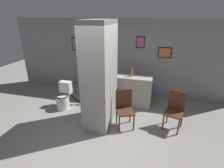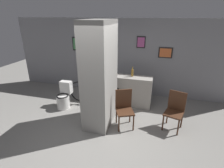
{
  "view_description": "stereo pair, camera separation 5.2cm",
  "coord_description": "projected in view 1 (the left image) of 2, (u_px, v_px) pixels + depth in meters",
  "views": [
    {
      "loc": [
        1.3,
        -3.26,
        2.7
      ],
      "look_at": [
        0.17,
        0.96,
        0.95
      ],
      "focal_mm": 28.0,
      "sensor_mm": 36.0,
      "label": 1
    },
    {
      "loc": [
        1.35,
        -3.25,
        2.7
      ],
      "look_at": [
        0.17,
        0.96,
        0.95
      ],
      "focal_mm": 28.0,
      "sensor_mm": 36.0,
      "label": 2
    }
  ],
  "objects": [
    {
      "name": "bicycle",
      "position": [
        95.0,
        93.0,
        5.53
      ],
      "size": [
        1.76,
        0.42,
        0.77
      ],
      "color": "black",
      "rests_on": "ground_plane"
    },
    {
      "name": "counter_shelf",
      "position": [
        132.0,
        91.0,
        5.45
      ],
      "size": [
        1.18,
        0.44,
        0.94
      ],
      "color": "gray",
      "rests_on": "ground_plane"
    },
    {
      "name": "pillar_center",
      "position": [
        100.0,
        76.0,
        4.27
      ],
      "size": [
        0.64,
        1.12,
        2.6
      ],
      "color": "gray",
      "rests_on": "ground_plane"
    },
    {
      "name": "ground_plane",
      "position": [
        95.0,
        134.0,
        4.24
      ],
      "size": [
        14.0,
        14.0,
        0.0
      ],
      "primitive_type": "plane",
      "color": "gray"
    },
    {
      "name": "wall_back",
      "position": [
        120.0,
        57.0,
        6.12
      ],
      "size": [
        8.0,
        0.09,
        2.6
      ],
      "color": "gray",
      "rests_on": "ground_plane"
    },
    {
      "name": "chair_near_pillar",
      "position": [
        124.0,
        107.0,
        4.4
      ],
      "size": [
        0.55,
        0.55,
        0.96
      ],
      "rotation": [
        0.0,
        0.0,
        0.42
      ],
      "color": "#422616",
      "rests_on": "ground_plane"
    },
    {
      "name": "bottle_tall",
      "position": [
        132.0,
        72.0,
        5.28
      ],
      "size": [
        0.07,
        0.07,
        0.32
      ],
      "color": "olive",
      "rests_on": "counter_shelf"
    },
    {
      "name": "chair_by_doorway",
      "position": [
        175.0,
        109.0,
        4.32
      ],
      "size": [
        0.52,
        0.52,
        0.96
      ],
      "rotation": [
        0.0,
        0.0,
        -0.3
      ],
      "color": "#422616",
      "rests_on": "ground_plane"
    },
    {
      "name": "toilet",
      "position": [
        64.0,
        98.0,
        5.35
      ],
      "size": [
        0.39,
        0.55,
        0.78
      ],
      "color": "white",
      "rests_on": "ground_plane"
    }
  ]
}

